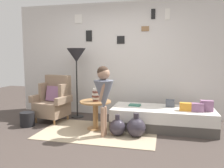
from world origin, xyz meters
TOP-DOWN VIEW (x-y plane):
  - ground_plane at (0.00, 0.00)m, footprint 12.00×12.00m
  - gallery_wall at (0.00, 1.95)m, footprint 4.80×0.12m
  - rug at (-0.02, 0.60)m, footprint 2.10×1.25m
  - armchair at (-1.18, 1.12)m, footprint 0.83×0.69m
  - daybed at (1.11, 1.09)m, footprint 1.91×0.82m
  - pillow_head at (1.88, 1.02)m, footprint 0.22×0.12m
  - pillow_mid at (1.72, 0.95)m, footprint 0.21×0.13m
  - pillow_back at (1.51, 0.97)m, footprint 0.22×0.14m
  - pillow_extra at (1.25, 1.23)m, footprint 0.17×0.13m
  - side_table at (-0.12, 0.75)m, footprint 0.59×0.59m
  - vase_striped at (-0.10, 0.73)m, footprint 0.17×0.17m
  - floor_lamp at (-0.79, 1.50)m, footprint 0.42×0.42m
  - person_child at (0.14, 0.40)m, footprint 0.34×0.34m
  - book_on_daybed at (0.57, 1.16)m, footprint 0.24×0.18m
  - demijohn_near at (0.35, 0.51)m, footprint 0.29×0.29m
  - demijohn_far at (0.68, 0.52)m, footprint 0.33×0.33m
  - magazine_basket at (-1.50, 0.62)m, footprint 0.28×0.28m

SIDE VIEW (x-z plane):
  - ground_plane at x=0.00m, z-range 0.00..0.00m
  - rug at x=-0.02m, z-range 0.00..0.01m
  - magazine_basket at x=-1.50m, z-range 0.00..0.28m
  - demijohn_near at x=0.35m, z-range -0.04..0.33m
  - demijohn_far at x=0.68m, z-range -0.04..0.38m
  - daybed at x=1.11m, z-range 0.00..0.40m
  - side_table at x=-0.12m, z-range 0.12..0.67m
  - book_on_daybed at x=0.57m, z-range 0.40..0.43m
  - armchair at x=-1.18m, z-range -0.05..0.92m
  - pillow_extra at x=1.25m, z-range 0.40..0.54m
  - pillow_back at x=1.51m, z-range 0.40..0.54m
  - pillow_mid at x=1.72m, z-range 0.40..0.55m
  - pillow_head at x=1.88m, z-range 0.40..0.59m
  - vase_striped at x=-0.10m, z-range 0.52..0.82m
  - person_child at x=0.14m, z-range 0.18..1.40m
  - gallery_wall at x=0.00m, z-range 0.00..2.60m
  - floor_lamp at x=-0.79m, z-range 0.57..2.12m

